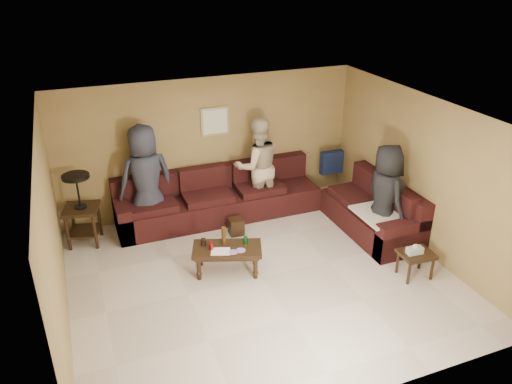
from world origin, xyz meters
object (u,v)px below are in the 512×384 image
waste_bin (236,226)px  person_right (385,196)px  end_table_left (81,208)px  sectional_sofa (272,206)px  coffee_table (227,251)px  side_table_right (416,256)px  person_middle (258,166)px  person_left (146,180)px

waste_bin → person_right: person_right is taller
person_right → end_table_left: bearing=68.8°
sectional_sofa → person_right: bearing=-42.6°
waste_bin → coffee_table: bearing=-116.1°
sectional_sofa → side_table_right: (1.33, -2.33, 0.04)m
sectional_sofa → person_right: size_ratio=2.67×
coffee_table → person_middle: bearing=55.5°
person_middle → person_right: size_ratio=1.04×
sectional_sofa → person_left: size_ratio=2.43×
end_table_left → person_middle: (3.12, 0.02, 0.26)m
side_table_right → person_right: bearing=84.8°
sectional_sofa → end_table_left: (-3.19, 0.50, 0.32)m
sectional_sofa → waste_bin: sectional_sofa is taller
coffee_table → person_middle: 2.14m
sectional_sofa → end_table_left: end_table_left is taller
side_table_right → person_middle: bearing=116.2°
side_table_right → waste_bin: size_ratio=1.92×
side_table_right → person_middle: (-1.40, 2.84, 0.55)m
sectional_sofa → person_right: person_right is taller
side_table_right → person_left: 4.51m
person_left → sectional_sofa: bearing=157.4°
person_right → coffee_table: bearing=87.6°
person_middle → person_left: bearing=0.9°
end_table_left → person_middle: size_ratio=0.68×
waste_bin → end_table_left: bearing=165.0°
coffee_table → end_table_left: size_ratio=0.92×
end_table_left → waste_bin: size_ratio=4.28×
sectional_sofa → person_right: 2.01m
sectional_sofa → waste_bin: size_ratio=16.05×
person_left → waste_bin: bearing=144.4°
sectional_sofa → waste_bin: (-0.74, -0.16, -0.18)m
end_table_left → person_middle: bearing=0.3°
sectional_sofa → person_right: (1.42, -1.31, 0.54)m
coffee_table → end_table_left: 2.59m
sectional_sofa → person_middle: 0.78m
sectional_sofa → person_left: person_left is taller
sectional_sofa → person_middle: (-0.07, 0.52, 0.58)m
coffee_table → person_middle: size_ratio=0.63×
sectional_sofa → side_table_right: 2.68m
person_right → sectional_sofa: bearing=47.7°
coffee_table → waste_bin: coffee_table is taller
person_left → person_right: (3.51, -1.86, -0.09)m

